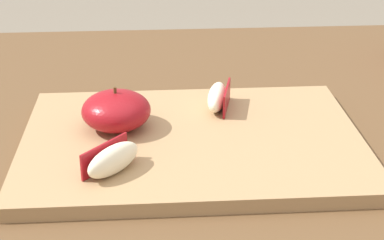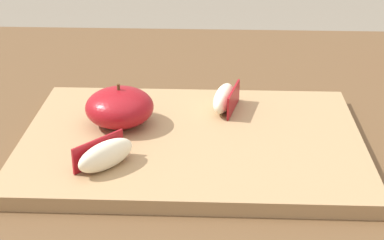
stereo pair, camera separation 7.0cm
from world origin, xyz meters
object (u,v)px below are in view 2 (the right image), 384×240
object	(u,v)px
apple_wedge_near_knife	(105,155)
apple_wedge_right	(225,98)
apple_half_skin_up	(120,107)
cutting_board	(192,142)

from	to	relation	value
apple_wedge_near_knife	apple_wedge_right	world-z (taller)	same
apple_half_skin_up	apple_wedge_near_knife	distance (m)	0.10
cutting_board	apple_half_skin_up	distance (m)	0.10
cutting_board	apple_wedge_near_knife	xyz separation A→B (m)	(-0.09, -0.08, 0.02)
apple_half_skin_up	apple_wedge_right	size ratio (longest dim) A/B	1.12
apple_wedge_right	apple_wedge_near_knife	bearing A→B (deg)	-129.23
cutting_board	apple_half_skin_up	world-z (taller)	apple_half_skin_up
cutting_board	apple_wedge_right	world-z (taller)	apple_wedge_right
apple_wedge_near_knife	apple_wedge_right	distance (m)	0.20
apple_half_skin_up	apple_wedge_right	xyz separation A→B (m)	(0.12, 0.05, -0.01)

